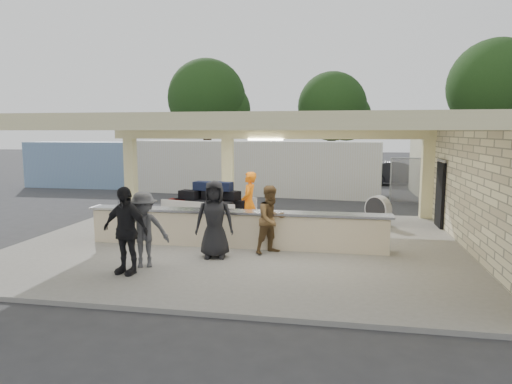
% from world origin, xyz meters
% --- Properties ---
extents(ground, '(120.00, 120.00, 0.00)m').
position_xyz_m(ground, '(0.00, 0.00, 0.00)').
color(ground, '#2D2D2F').
rests_on(ground, ground).
extents(pavilion, '(12.01, 10.00, 3.55)m').
position_xyz_m(pavilion, '(0.21, 0.66, 1.35)').
color(pavilion, slate).
rests_on(pavilion, ground).
extents(baggage_counter, '(8.20, 0.58, 0.98)m').
position_xyz_m(baggage_counter, '(0.00, -0.50, 0.59)').
color(baggage_counter, beige).
rests_on(baggage_counter, pavilion).
extents(luggage_cart, '(2.89, 2.18, 1.50)m').
position_xyz_m(luggage_cart, '(-1.33, 1.55, 0.91)').
color(luggage_cart, silver).
rests_on(luggage_cart, pavilion).
extents(drum_fan, '(0.85, 0.83, 0.99)m').
position_xyz_m(drum_fan, '(4.00, 3.04, 0.63)').
color(drum_fan, silver).
rests_on(drum_fan, pavilion).
extents(baggage_handler, '(0.39, 0.70, 1.88)m').
position_xyz_m(baggage_handler, '(0.06, 1.06, 1.04)').
color(baggage_handler, orange).
rests_on(baggage_handler, pavilion).
extents(passenger_a, '(0.86, 0.85, 1.74)m').
position_xyz_m(passenger_a, '(1.05, -1.00, 0.97)').
color(passenger_a, brown).
rests_on(passenger_a, pavilion).
extents(passenger_b, '(1.18, 0.63, 1.91)m').
position_xyz_m(passenger_b, '(-1.82, -3.22, 1.06)').
color(passenger_b, black).
rests_on(passenger_b, pavilion).
extents(passenger_c, '(1.19, 0.79, 1.74)m').
position_xyz_m(passenger_c, '(-1.62, -2.70, 0.97)').
color(passenger_c, '#444448').
rests_on(passenger_c, pavilion).
extents(passenger_d, '(0.98, 0.54, 1.90)m').
position_xyz_m(passenger_d, '(-0.26, -1.64, 1.05)').
color(passenger_d, black).
rests_on(passenger_d, pavilion).
extents(car_white_a, '(5.64, 3.56, 1.49)m').
position_xyz_m(car_white_a, '(9.36, 12.18, 0.75)').
color(car_white_a, silver).
rests_on(car_white_a, ground).
extents(car_white_b, '(4.50, 1.70, 1.42)m').
position_xyz_m(car_white_b, '(11.26, 13.31, 0.71)').
color(car_white_b, silver).
rests_on(car_white_b, ground).
extents(car_dark, '(4.27, 1.65, 1.41)m').
position_xyz_m(car_dark, '(6.22, 15.92, 0.70)').
color(car_dark, black).
rests_on(car_dark, ground).
extents(container_white, '(12.59, 3.71, 2.69)m').
position_xyz_m(container_white, '(-1.48, 10.73, 1.34)').
color(container_white, silver).
rests_on(container_white, ground).
extents(container_blue, '(9.92, 2.40, 2.58)m').
position_xyz_m(container_blue, '(-10.00, 11.97, 1.29)').
color(container_blue, '#6A8FAB').
rests_on(container_blue, ground).
extents(tree_left, '(6.60, 6.30, 9.00)m').
position_xyz_m(tree_left, '(-7.68, 24.16, 5.59)').
color(tree_left, '#382619').
rests_on(tree_left, ground).
extents(tree_mid, '(6.00, 5.60, 8.00)m').
position_xyz_m(tree_mid, '(2.32, 26.16, 4.96)').
color(tree_mid, '#382619').
rests_on(tree_mid, ground).
extents(tree_right, '(7.20, 7.00, 10.00)m').
position_xyz_m(tree_right, '(14.32, 25.16, 6.21)').
color(tree_right, '#382619').
rests_on(tree_right, ground).
extents(adjacent_building, '(6.00, 8.00, 3.20)m').
position_xyz_m(adjacent_building, '(9.50, 10.00, 1.60)').
color(adjacent_building, beige).
rests_on(adjacent_building, ground).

